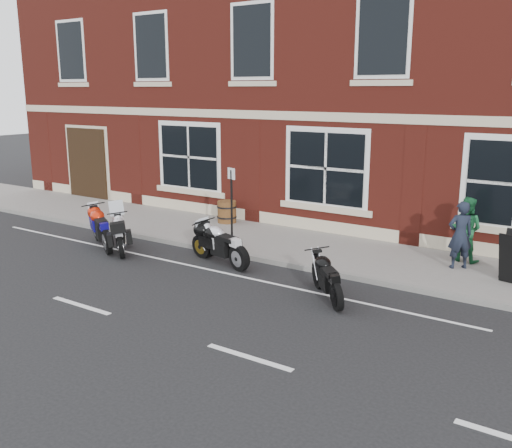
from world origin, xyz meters
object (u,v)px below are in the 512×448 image
object	(u,v)px
pedestrian_left	(460,235)
moto_sport_silver	(222,242)
barrel_planter	(227,212)
parking_sign	(232,201)
moto_sport_red	(102,226)
moto_touring_silver	(122,232)
moto_sport_black	(219,243)
pedestrian_right	(466,229)
moto_naked_black	(328,275)

from	to	relation	value
pedestrian_left	moto_sport_silver	bearing A→B (deg)	-11.61
barrel_planter	parking_sign	bearing A→B (deg)	-50.70
moto_sport_red	moto_sport_silver	bearing A→B (deg)	-49.72
moto_touring_silver	moto_sport_red	bearing A→B (deg)	133.25
moto_sport_black	parking_sign	xyz separation A→B (m)	(-0.41, 1.08, 0.80)
moto_sport_black	moto_sport_red	bearing A→B (deg)	109.80
moto_sport_black	parking_sign	world-z (taller)	parking_sign
moto_sport_silver	pedestrian_right	world-z (taller)	pedestrian_right
barrel_planter	pedestrian_right	bearing A→B (deg)	-0.85
moto_sport_silver	barrel_planter	size ratio (longest dim) A/B	2.94
pedestrian_right	parking_sign	xyz separation A→B (m)	(-5.42, -2.01, 0.41)
moto_sport_silver	moto_naked_black	xyz separation A→B (m)	(3.21, -0.69, -0.04)
moto_sport_black	moto_naked_black	bearing A→B (deg)	-90.66
moto_naked_black	pedestrian_left	world-z (taller)	pedestrian_left
moto_sport_red	pedestrian_right	size ratio (longest dim) A/B	1.24
moto_sport_red	pedestrian_left	distance (m)	9.09
barrel_planter	moto_naked_black	bearing A→B (deg)	-35.61
moto_sport_silver	parking_sign	distance (m)	1.41
moto_touring_silver	moto_sport_silver	xyz separation A→B (m)	(2.86, 0.54, 0.02)
pedestrian_left	pedestrian_right	size ratio (longest dim) A/B	1.01
moto_touring_silver	pedestrian_left	distance (m)	8.40
moto_touring_silver	moto_sport_red	world-z (taller)	moto_touring_silver
moto_naked_black	moto_sport_black	bearing A→B (deg)	124.81
moto_sport_black	barrel_planter	distance (m)	3.85
moto_touring_silver	parking_sign	distance (m)	2.99
moto_sport_red	moto_sport_silver	distance (m)	3.64
moto_sport_red	moto_sport_black	world-z (taller)	moto_sport_red
parking_sign	barrel_planter	bearing A→B (deg)	147.30
moto_touring_silver	pedestrian_right	size ratio (longest dim) A/B	0.94
parking_sign	pedestrian_right	bearing A→B (deg)	38.32
moto_naked_black	barrel_planter	bearing A→B (deg)	101.00
barrel_planter	moto_sport_red	bearing A→B (deg)	-110.50
moto_touring_silver	pedestrian_right	xyz separation A→B (m)	(7.81, 3.62, 0.39)
moto_sport_red	parking_sign	size ratio (longest dim) A/B	0.94
moto_touring_silver	barrel_planter	world-z (taller)	moto_touring_silver
pedestrian_right	barrel_planter	bearing A→B (deg)	7.84
moto_naked_black	parking_sign	bearing A→B (deg)	111.02
moto_sport_red	pedestrian_left	size ratio (longest dim) A/B	1.23
moto_sport_red	moto_sport_silver	world-z (taller)	moto_sport_red
moto_naked_black	moto_touring_silver	bearing A→B (deg)	135.22
moto_sport_red	parking_sign	xyz separation A→B (m)	(3.12, 1.62, 0.75)
moto_sport_silver	barrel_planter	world-z (taller)	moto_sport_silver
barrel_planter	parking_sign	xyz separation A→B (m)	(1.73, -2.11, 0.86)
moto_touring_silver	moto_sport_black	bearing A→B (deg)	-36.11
moto_sport_black	pedestrian_left	world-z (taller)	pedestrian_left
moto_touring_silver	moto_naked_black	bearing A→B (deg)	-48.33
moto_touring_silver	moto_sport_black	size ratio (longest dim) A/B	0.75
pedestrian_right	moto_sport_silver	bearing A→B (deg)	40.60
pedestrian_left	parking_sign	bearing A→B (deg)	-23.64
moto_sport_black	parking_sign	distance (m)	1.41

